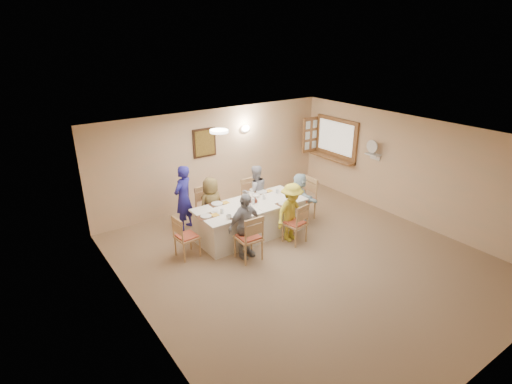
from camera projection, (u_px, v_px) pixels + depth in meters
ground at (304, 260)px, 8.01m from camera, size 7.00×7.00×0.00m
room_walls at (308, 190)px, 7.44m from camera, size 7.00×7.00×7.00m
wall_picture at (205, 143)px, 9.83m from camera, size 0.62×0.05×0.72m
wall_sconce at (245, 129)px, 10.38m from camera, size 0.26×0.09×0.18m
ceiling_light at (219, 131)px, 7.68m from camera, size 0.36×0.36×0.05m
serving_hatch at (336, 139)px, 10.98m from camera, size 0.06×1.50×1.15m
hatch_sill at (332, 158)px, 11.11m from camera, size 0.30×1.50×0.05m
shutter_door at (310, 135)px, 11.41m from camera, size 0.55×0.04×1.00m
fan_shelf at (373, 154)px, 9.95m from camera, size 0.22×0.36×0.03m
desk_fan at (373, 149)px, 9.88m from camera, size 0.30×0.30×0.28m
dining_table at (251, 220)px, 8.84m from camera, size 2.47×1.04×0.76m
chair_back_left at (209, 209)px, 9.08m from camera, size 0.54×0.54×1.01m
chair_back_right at (252, 198)px, 9.73m from camera, size 0.48×0.48×0.94m
chair_front_left at (248, 237)px, 7.87m from camera, size 0.49×0.49×0.99m
chair_front_right at (295, 223)px, 8.52m from camera, size 0.51×0.51×0.92m
chair_left_end at (187, 236)px, 7.98m from camera, size 0.47×0.47×0.91m
chair_right_end at (303, 199)px, 9.62m from camera, size 0.50×0.50×1.01m
diner_back_left at (211, 205)px, 8.93m from camera, size 0.75×0.59×1.29m
diner_back_right at (255, 192)px, 9.56m from camera, size 0.83×0.74×1.34m
diner_front_left at (245, 226)px, 7.89m from camera, size 0.87×0.50×1.37m
diner_front_right at (292, 212)px, 8.54m from camera, size 0.99×0.74×1.31m
diner_right_end at (300, 197)px, 9.52m from camera, size 1.21×0.72×1.18m
caregiver at (183, 198)px, 9.00m from camera, size 0.86×0.83×1.52m
placemat_fl at (238, 218)px, 8.05m from camera, size 0.33×0.25×0.01m
plate_fl at (238, 217)px, 8.05m from camera, size 0.26×0.26×0.02m
napkin_fl at (247, 216)px, 8.11m from camera, size 0.13×0.13×0.01m
placemat_fr at (284, 204)px, 8.70m from camera, size 0.34×0.25×0.01m
plate_fr at (284, 203)px, 8.69m from camera, size 0.25×0.25×0.02m
napkin_fr at (292, 202)px, 8.75m from camera, size 0.14×0.14×0.01m
placemat_bl at (217, 204)px, 8.69m from camera, size 0.34×0.25×0.01m
plate_bl at (217, 203)px, 8.69m from camera, size 0.25×0.25×0.02m
napkin_bl at (225, 202)px, 8.75m from camera, size 0.15×0.15×0.01m
placemat_br at (261, 192)px, 9.33m from camera, size 0.34×0.25×0.01m
plate_br at (261, 192)px, 9.33m from camera, size 0.26×0.26×0.02m
napkin_br at (269, 191)px, 9.39m from camera, size 0.14×0.14×0.01m
placemat_le at (206, 216)px, 8.11m from camera, size 0.35×0.26×0.01m
plate_le at (206, 216)px, 8.10m from camera, size 0.23×0.23×0.01m
napkin_le at (215, 215)px, 8.16m from camera, size 0.15×0.15×0.01m
placemat_re at (290, 193)px, 9.29m from camera, size 0.34×0.26×0.01m
plate_re at (290, 192)px, 9.29m from camera, size 0.25×0.25×0.02m
napkin_re at (297, 191)px, 9.35m from camera, size 0.13×0.13×0.01m
teacup_a at (229, 217)px, 8.00m from camera, size 0.18×0.18×0.08m
teacup_b at (251, 191)px, 9.31m from camera, size 0.12×0.12×0.08m
bowl_a at (247, 210)px, 8.35m from camera, size 0.32×0.32×0.05m
bowl_b at (256, 196)px, 9.06m from camera, size 0.26×0.26×0.06m
condiment_ketchup at (247, 200)px, 8.61m from camera, size 0.15×0.15×0.24m
condiment_brown at (249, 198)px, 8.74m from camera, size 0.11×0.11×0.19m
condiment_malt at (255, 200)px, 8.73m from camera, size 0.16×0.16×0.14m
drinking_glass at (244, 202)px, 8.63m from camera, size 0.07×0.07×0.10m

